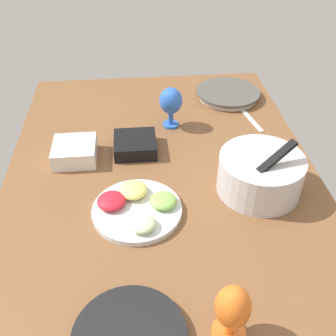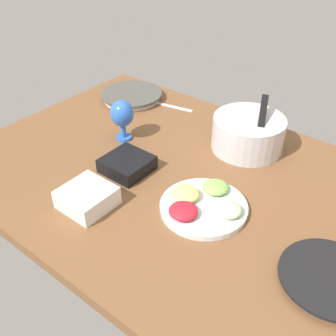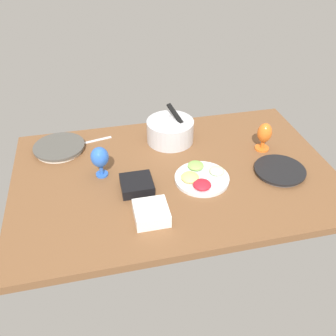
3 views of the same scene
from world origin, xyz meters
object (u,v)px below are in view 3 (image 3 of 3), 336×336
dinner_plate_left (59,148)px  mixing_bowl (170,130)px  square_bowl_white (151,212)px  fruit_platter (201,177)px  square_bowl_black (137,184)px  hurricane_glass_blue (100,158)px  dinner_plate_right (280,171)px  hurricane_glass_orange (264,134)px

dinner_plate_left → mixing_bowl: mixing_bowl is taller
square_bowl_white → fruit_platter: bearing=35.6°
mixing_bowl → square_bowl_black: (-25.01, -38.07, -3.93)cm
hurricane_glass_blue → square_bowl_white: 40.37cm
dinner_plate_right → square_bowl_white: bearing=-165.7°
dinner_plate_right → square_bowl_black: square_bowl_black is taller
dinner_plate_left → fruit_platter: size_ratio=1.03×
square_bowl_black → mixing_bowl: bearing=56.7°
hurricane_glass_blue → fruit_platter: bearing=-17.5°
hurricane_glass_orange → square_bowl_white: 79.72cm
dinner_plate_left → dinner_plate_right: dinner_plate_left is taller
hurricane_glass_blue → square_bowl_white: (18.44, -35.22, -6.96)cm
mixing_bowl → square_bowl_white: (-21.90, -59.01, -3.28)cm
hurricane_glass_orange → square_bowl_white: hurricane_glass_orange is taller
dinner_plate_right → hurricane_glass_blue: bearing=168.5°
hurricane_glass_orange → square_bowl_black: size_ratio=1.07×
hurricane_glass_orange → fruit_platter: bearing=-154.9°
dinner_plate_right → hurricane_glass_orange: size_ratio=1.60×
dinner_plate_right → mixing_bowl: size_ratio=0.97×
dinner_plate_right → fruit_platter: fruit_platter is taller
dinner_plate_right → fruit_platter: size_ratio=0.95×
dinner_plate_right → hurricane_glass_blue: (-87.14, 17.70, 9.11)cm
mixing_bowl → square_bowl_black: 45.72cm
dinner_plate_left → mixing_bowl: size_ratio=1.05×
dinner_plate_right → fruit_platter: 40.31cm
dinner_plate_left → square_bowl_black: (36.23, -41.55, 1.12)cm
fruit_platter → hurricane_glass_blue: (-46.93, 14.82, 8.47)cm
hurricane_glass_orange → square_bowl_white: bearing=-150.3°
hurricane_glass_orange → dinner_plate_right: bearing=-90.9°
fruit_platter → square_bowl_white: square_bowl_white is taller
mixing_bowl → hurricane_glass_blue: (-40.34, -23.78, 3.68)cm
fruit_platter → square_bowl_black: bearing=179.0°
fruit_platter → square_bowl_black: fruit_platter is taller
mixing_bowl → fruit_platter: mixing_bowl is taller
dinner_plate_right → hurricane_glass_orange: hurricane_glass_orange is taller
fruit_platter → mixing_bowl: bearing=99.7°
dinner_plate_left → square_bowl_black: square_bowl_black is taller
fruit_platter → hurricane_glass_orange: hurricane_glass_orange is taller
mixing_bowl → hurricane_glass_blue: 46.98cm
square_bowl_black → square_bowl_white: size_ratio=1.02×
hurricane_glass_orange → hurricane_glass_blue: hurricane_glass_blue is taller
dinner_plate_left → square_bowl_white: (39.33, -62.49, 1.76)cm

